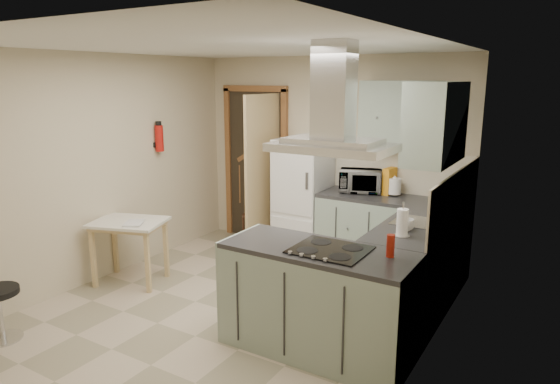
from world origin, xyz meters
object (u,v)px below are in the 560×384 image
Objects in this scene: stool at (0,314)px; bentwood_chair at (255,215)px; extractor_hood at (333,147)px; drop_leaf_table at (130,252)px; peninsula at (318,300)px; fridge at (303,198)px; microwave at (360,181)px.

bentwood_chair is at bearing 82.93° from stool.
extractor_hood is 1.19× the size of drop_leaf_table.
bentwood_chair is (-2.12, 2.06, -1.33)m from extractor_hood.
fridge is at bearing 121.74° from peninsula.
peninsula is at bearing -23.84° from drop_leaf_table.
microwave is (0.73, 0.08, 0.28)m from fridge.
bentwood_chair is (-0.79, 0.08, -0.36)m from fridge.
extractor_hood is at bearing -67.82° from bentwood_chair.
microwave is (-0.59, 2.06, -0.69)m from extractor_hood.
drop_leaf_table is 1.48m from stool.
bentwood_chair is 1.61× the size of microwave.
microwave is (1.52, -0.00, 0.64)m from bentwood_chair.
stool is (-2.43, -1.27, -0.21)m from peninsula.
fridge is 1.98× the size of drop_leaf_table.
extractor_hood is 1.86× the size of microwave.
fridge reaches higher than peninsula.
drop_leaf_table is at bearing -124.15° from fridge.
microwave is at bearing 103.53° from peninsula.
drop_leaf_table is (-1.20, -1.77, -0.40)m from fridge.
peninsula is 3.25× the size of stool.
stool is (-1.21, -3.25, -0.51)m from fridge.
microwave is at bearing 59.80° from stool.
extractor_hood reaches higher than bentwood_chair.
microwave is at bearing 24.79° from drop_leaf_table.
peninsula is 1.72× the size of extractor_hood.
extractor_hood is at bearing -93.97° from microwave.
extractor_hood is 2.88m from drop_leaf_table.
extractor_hood reaches higher than drop_leaf_table.
fridge is 2.57m from extractor_hood.
stool is (-2.53, -1.27, -1.48)m from extractor_hood.
fridge is 3.14× the size of stool.
drop_leaf_table is 1.59× the size of stool.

